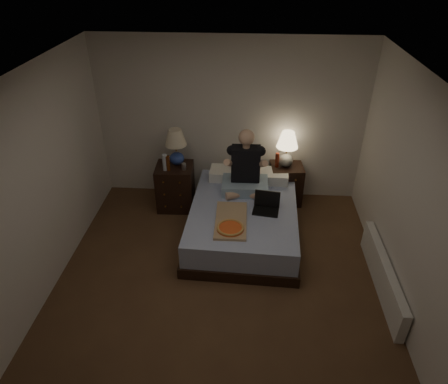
# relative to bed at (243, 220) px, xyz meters

# --- Properties ---
(floor) EXTENTS (4.00, 4.50, 0.00)m
(floor) POSITION_rel_bed_xyz_m (-0.26, -1.14, -0.24)
(floor) COLOR brown
(floor) RESTS_ON ground
(ceiling) EXTENTS (4.00, 4.50, 0.00)m
(ceiling) POSITION_rel_bed_xyz_m (-0.26, -1.14, 2.26)
(ceiling) COLOR white
(ceiling) RESTS_ON ground
(wall_back) EXTENTS (4.00, 0.00, 2.50)m
(wall_back) POSITION_rel_bed_xyz_m (-0.26, 1.11, 1.01)
(wall_back) COLOR silver
(wall_back) RESTS_ON ground
(wall_left) EXTENTS (0.00, 4.50, 2.50)m
(wall_left) POSITION_rel_bed_xyz_m (-2.26, -1.14, 1.01)
(wall_left) COLOR silver
(wall_left) RESTS_ON ground
(wall_right) EXTENTS (0.00, 4.50, 2.50)m
(wall_right) POSITION_rel_bed_xyz_m (1.74, -1.14, 1.01)
(wall_right) COLOR silver
(wall_right) RESTS_ON ground
(bed) EXTENTS (1.50, 1.96, 0.48)m
(bed) POSITION_rel_bed_xyz_m (0.00, 0.00, 0.00)
(bed) COLOR #5971B3
(bed) RESTS_ON floor
(nightstand_left) EXTENTS (0.56, 0.51, 0.71)m
(nightstand_left) POSITION_rel_bed_xyz_m (-1.06, 0.64, 0.11)
(nightstand_left) COLOR black
(nightstand_left) RESTS_ON floor
(nightstand_right) EXTENTS (0.52, 0.48, 0.63)m
(nightstand_right) POSITION_rel_bed_xyz_m (0.63, 0.91, 0.08)
(nightstand_right) COLOR black
(nightstand_right) RESTS_ON floor
(lamp_left) EXTENTS (0.36, 0.36, 0.56)m
(lamp_left) POSITION_rel_bed_xyz_m (-1.03, 0.72, 0.75)
(lamp_left) COLOR #284196
(lamp_left) RESTS_ON nightstand_left
(lamp_right) EXTENTS (0.35, 0.35, 0.56)m
(lamp_right) POSITION_rel_bed_xyz_m (0.60, 0.91, 0.67)
(lamp_right) COLOR gray
(lamp_right) RESTS_ON nightstand_right
(water_bottle) EXTENTS (0.07, 0.07, 0.25)m
(water_bottle) POSITION_rel_bed_xyz_m (-1.17, 0.53, 0.59)
(water_bottle) COLOR silver
(water_bottle) RESTS_ON nightstand_left
(soda_can) EXTENTS (0.07, 0.07, 0.10)m
(soda_can) POSITION_rel_bed_xyz_m (-0.90, 0.56, 0.52)
(soda_can) COLOR beige
(soda_can) RESTS_ON nightstand_left
(beer_bottle_left) EXTENTS (0.06, 0.06, 0.23)m
(beer_bottle_left) POSITION_rel_bed_xyz_m (-1.12, 0.52, 0.58)
(beer_bottle_left) COLOR #50240B
(beer_bottle_left) RESTS_ON nightstand_left
(beer_bottle_right) EXTENTS (0.06, 0.06, 0.23)m
(beer_bottle_right) POSITION_rel_bed_xyz_m (0.47, 0.88, 0.51)
(beer_bottle_right) COLOR #611C0D
(beer_bottle_right) RESTS_ON nightstand_right
(person) EXTENTS (0.67, 0.53, 0.93)m
(person) POSITION_rel_bed_xyz_m (0.00, 0.40, 0.70)
(person) COLOR black
(person) RESTS_ON bed
(laptop) EXTENTS (0.38, 0.33, 0.24)m
(laptop) POSITION_rel_bed_xyz_m (0.29, -0.10, 0.36)
(laptop) COLOR black
(laptop) RESTS_ON bed
(pizza_box) EXTENTS (0.41, 0.77, 0.08)m
(pizza_box) POSITION_rel_bed_xyz_m (-0.15, -0.56, 0.28)
(pizza_box) COLOR tan
(pizza_box) RESTS_ON bed
(radiator) EXTENTS (0.10, 1.60, 0.40)m
(radiator) POSITION_rel_bed_xyz_m (1.67, -0.92, -0.04)
(radiator) COLOR silver
(radiator) RESTS_ON floor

